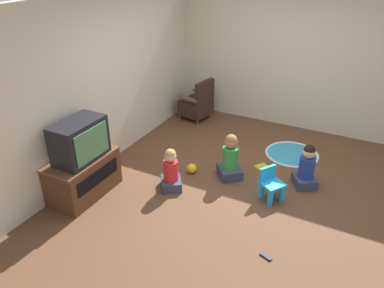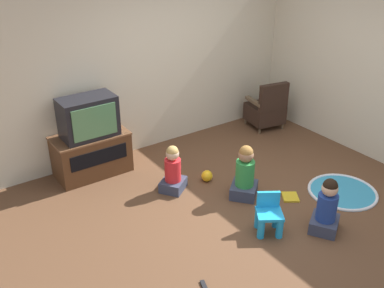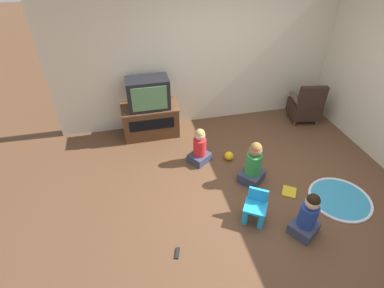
{
  "view_description": "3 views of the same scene",
  "coord_description": "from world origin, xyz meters",
  "px_view_note": "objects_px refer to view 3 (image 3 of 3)",
  "views": [
    {
      "loc": [
        -4.53,
        -1.53,
        3.12
      ],
      "look_at": [
        -0.7,
        0.46,
        0.8
      ],
      "focal_mm": 35.0,
      "sensor_mm": 36.0,
      "label": 1
    },
    {
      "loc": [
        -3.33,
        -3.43,
        3.17
      ],
      "look_at": [
        -0.65,
        0.44,
        0.8
      ],
      "focal_mm": 42.0,
      "sensor_mm": 36.0,
      "label": 2
    },
    {
      "loc": [
        -1.7,
        -2.93,
        3.23
      ],
      "look_at": [
        -0.9,
        0.49,
        0.61
      ],
      "focal_mm": 28.0,
      "sensor_mm": 36.0,
      "label": 3
    }
  ],
  "objects_px": {
    "yellow_kid_chair": "(255,208)",
    "book": "(289,192)",
    "remote_control": "(177,253)",
    "child_watching_right": "(308,217)",
    "child_watching_center": "(253,165)",
    "toy_ball": "(229,156)",
    "tv_cabinet": "(150,120)",
    "television": "(148,93)",
    "black_armchair": "(306,106)",
    "child_watching_left": "(200,148)"
  },
  "relations": [
    {
      "from": "yellow_kid_chair",
      "to": "book",
      "type": "height_order",
      "value": "yellow_kid_chair"
    },
    {
      "from": "yellow_kid_chair",
      "to": "remote_control",
      "type": "relative_size",
      "value": 2.91
    },
    {
      "from": "child_watching_right",
      "to": "child_watching_center",
      "type": "bearing_deg",
      "value": 73.47
    },
    {
      "from": "child_watching_center",
      "to": "child_watching_right",
      "type": "xyz_separation_m",
      "value": [
        0.28,
        -1.06,
        -0.02
      ]
    },
    {
      "from": "yellow_kid_chair",
      "to": "toy_ball",
      "type": "distance_m",
      "value": 1.27
    },
    {
      "from": "tv_cabinet",
      "to": "child_watching_center",
      "type": "bearing_deg",
      "value": -50.38
    },
    {
      "from": "television",
      "to": "book",
      "type": "height_order",
      "value": "television"
    },
    {
      "from": "tv_cabinet",
      "to": "television",
      "type": "relative_size",
      "value": 1.39
    },
    {
      "from": "tv_cabinet",
      "to": "yellow_kid_chair",
      "type": "relative_size",
      "value": 2.21
    },
    {
      "from": "child_watching_center",
      "to": "black_armchair",
      "type": "bearing_deg",
      "value": -0.31
    },
    {
      "from": "child_watching_center",
      "to": "child_watching_right",
      "type": "relative_size",
      "value": 1.06
    },
    {
      "from": "television",
      "to": "yellow_kid_chair",
      "type": "xyz_separation_m",
      "value": [
        1.09,
        -2.31,
        -0.66
      ]
    },
    {
      "from": "black_armchair",
      "to": "child_watching_center",
      "type": "bearing_deg",
      "value": 49.56
    },
    {
      "from": "child_watching_left",
      "to": "toy_ball",
      "type": "distance_m",
      "value": 0.53
    },
    {
      "from": "television",
      "to": "remote_control",
      "type": "relative_size",
      "value": 4.63
    },
    {
      "from": "television",
      "to": "tv_cabinet",
      "type": "bearing_deg",
      "value": 90.0
    },
    {
      "from": "child_watching_left",
      "to": "toy_ball",
      "type": "bearing_deg",
      "value": -44.49
    },
    {
      "from": "black_armchair",
      "to": "yellow_kid_chair",
      "type": "relative_size",
      "value": 1.81
    },
    {
      "from": "remote_control",
      "to": "book",
      "type": "bearing_deg",
      "value": -52.27
    },
    {
      "from": "yellow_kid_chair",
      "to": "child_watching_right",
      "type": "bearing_deg",
      "value": -0.05
    },
    {
      "from": "child_watching_center",
      "to": "child_watching_right",
      "type": "distance_m",
      "value": 1.1
    },
    {
      "from": "toy_ball",
      "to": "tv_cabinet",
      "type": "bearing_deg",
      "value": 137.39
    },
    {
      "from": "child_watching_center",
      "to": "book",
      "type": "distance_m",
      "value": 0.66
    },
    {
      "from": "yellow_kid_chair",
      "to": "television",
      "type": "bearing_deg",
      "value": 148.08
    },
    {
      "from": "toy_ball",
      "to": "black_armchair",
      "type": "bearing_deg",
      "value": 24.41
    },
    {
      "from": "child_watching_left",
      "to": "black_armchair",
      "type": "bearing_deg",
      "value": -17.15
    },
    {
      "from": "yellow_kid_chair",
      "to": "child_watching_right",
      "type": "height_order",
      "value": "child_watching_right"
    },
    {
      "from": "black_armchair",
      "to": "child_watching_left",
      "type": "relative_size",
      "value": 1.3
    },
    {
      "from": "television",
      "to": "child_watching_right",
      "type": "relative_size",
      "value": 1.09
    },
    {
      "from": "tv_cabinet",
      "to": "toy_ball",
      "type": "height_order",
      "value": "tv_cabinet"
    },
    {
      "from": "television",
      "to": "yellow_kid_chair",
      "type": "relative_size",
      "value": 1.59
    },
    {
      "from": "yellow_kid_chair",
      "to": "book",
      "type": "distance_m",
      "value": 0.8
    },
    {
      "from": "television",
      "to": "child_watching_center",
      "type": "distance_m",
      "value": 2.16
    },
    {
      "from": "toy_ball",
      "to": "book",
      "type": "bearing_deg",
      "value": -56.3
    },
    {
      "from": "tv_cabinet",
      "to": "child_watching_right",
      "type": "relative_size",
      "value": 1.51
    },
    {
      "from": "book",
      "to": "child_watching_center",
      "type": "bearing_deg",
      "value": 83.37
    },
    {
      "from": "television",
      "to": "book",
      "type": "xyz_separation_m",
      "value": [
        1.79,
        -1.98,
        -0.84
      ]
    },
    {
      "from": "remote_control",
      "to": "black_armchair",
      "type": "bearing_deg",
      "value": -32.94
    },
    {
      "from": "yellow_kid_chair",
      "to": "remote_control",
      "type": "bearing_deg",
      "value": -132.38
    },
    {
      "from": "toy_ball",
      "to": "book",
      "type": "height_order",
      "value": "toy_ball"
    },
    {
      "from": "child_watching_right",
      "to": "remote_control",
      "type": "bearing_deg",
      "value": 146.67
    },
    {
      "from": "child_watching_left",
      "to": "book",
      "type": "bearing_deg",
      "value": -77.52
    },
    {
      "from": "child_watching_center",
      "to": "toy_ball",
      "type": "bearing_deg",
      "value": 67.76
    },
    {
      "from": "remote_control",
      "to": "yellow_kid_chair",
      "type": "bearing_deg",
      "value": -56.42
    },
    {
      "from": "book",
      "to": "remote_control",
      "type": "bearing_deg",
      "value": 143.15
    },
    {
      "from": "toy_ball",
      "to": "yellow_kid_chair",
      "type": "bearing_deg",
      "value": -93.44
    },
    {
      "from": "child_watching_center",
      "to": "toy_ball",
      "type": "xyz_separation_m",
      "value": [
        -0.18,
        0.55,
        -0.23
      ]
    },
    {
      "from": "television",
      "to": "toy_ball",
      "type": "xyz_separation_m",
      "value": [
        1.17,
        -1.04,
        -0.78
      ]
    },
    {
      "from": "black_armchair",
      "to": "child_watching_left",
      "type": "xyz_separation_m",
      "value": [
        -2.33,
        -0.76,
        -0.05
      ]
    },
    {
      "from": "remote_control",
      "to": "toy_ball",
      "type": "bearing_deg",
      "value": -18.48
    }
  ]
}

